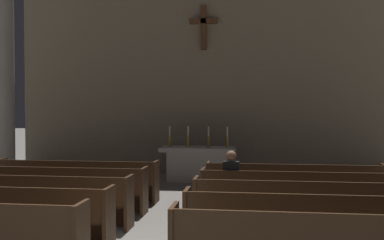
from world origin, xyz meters
name	(u,v)px	position (x,y,z in m)	size (l,w,h in m)	color
pew_left_row_3	(29,200)	(-2.47, 2.24, 0.48)	(3.81, 0.50, 0.95)	#422B19
pew_left_row_4	(55,189)	(-2.47, 3.39, 0.48)	(3.81, 0.50, 0.95)	#422B19
pew_left_row_5	(76,180)	(-2.47, 4.53, 0.48)	(3.81, 0.50, 0.95)	#422B19
pew_right_row_2	(316,225)	(2.47, 1.10, 0.48)	(3.81, 0.50, 0.95)	#422B19
pew_right_row_3	(307,208)	(2.47, 2.24, 0.48)	(3.81, 0.50, 0.95)	#422B19
pew_right_row_4	(300,195)	(2.47, 3.39, 0.48)	(3.81, 0.50, 0.95)	#422B19
pew_right_row_5	(294,185)	(2.47, 4.53, 0.48)	(3.81, 0.50, 0.95)	#422B19
column_left_second	(3,56)	(-5.68, 7.00, 3.67)	(0.93, 0.93, 7.51)	#ADA89E
altar	(198,163)	(0.00, 7.68, 0.53)	(2.20, 0.90, 1.01)	#BCB7AD
candlestick_outer_left	(170,140)	(-0.85, 7.68, 1.20)	(0.16, 0.16, 0.60)	#B79338
candlestick_inner_left	(188,140)	(-0.30, 7.68, 1.20)	(0.16, 0.16, 0.60)	#B79338
candlestick_inner_right	(208,141)	(0.30, 7.68, 1.20)	(0.16, 0.16, 0.60)	#B79338
candlestick_outer_right	(227,141)	(0.85, 7.68, 1.20)	(0.16, 0.16, 0.60)	#B79338
apse_with_cross	(204,42)	(0.00, 9.33, 4.31)	(12.35, 0.42, 8.62)	gray
lone_worshipper	(231,182)	(1.16, 3.42, 0.69)	(0.32, 0.43, 1.32)	#26262B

